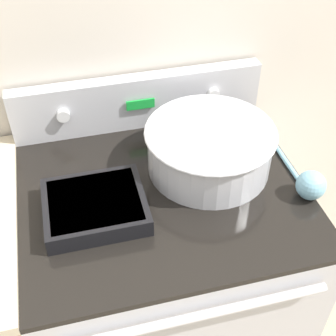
# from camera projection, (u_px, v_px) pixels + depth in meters

# --- Properties ---
(kitchen_wall) EXTENTS (8.00, 0.05, 2.50)m
(kitchen_wall) POSITION_uv_depth(u_px,v_px,m) (132.00, 30.00, 1.40)
(kitchen_wall) COLOR beige
(kitchen_wall) RESTS_ON ground_plane
(stove_range) EXTENTS (0.80, 0.72, 0.95)m
(stove_range) POSITION_uv_depth(u_px,v_px,m) (164.00, 286.00, 1.64)
(stove_range) COLOR #BCBCC1
(stove_range) RESTS_ON ground_plane
(control_panel) EXTENTS (0.80, 0.07, 0.18)m
(control_panel) POSITION_uv_depth(u_px,v_px,m) (139.00, 101.00, 1.50)
(control_panel) COLOR #BCBCC1
(control_panel) RESTS_ON stove_range
(mixing_bowl) EXTENTS (0.38, 0.38, 0.14)m
(mixing_bowl) POSITION_uv_depth(u_px,v_px,m) (210.00, 147.00, 1.34)
(mixing_bowl) COLOR silver
(mixing_bowl) RESTS_ON stove_range
(casserole_dish) EXTENTS (0.27, 0.23, 0.05)m
(casserole_dish) POSITION_uv_depth(u_px,v_px,m) (95.00, 206.00, 1.23)
(casserole_dish) COLOR black
(casserole_dish) RESTS_ON stove_range
(ladle) EXTENTS (0.08, 0.31, 0.08)m
(ladle) POSITION_uv_depth(u_px,v_px,m) (309.00, 183.00, 1.28)
(ladle) COLOR #7AB2C6
(ladle) RESTS_ON stove_range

